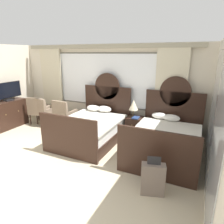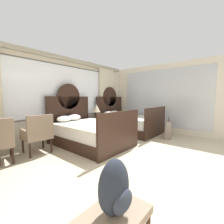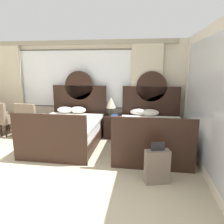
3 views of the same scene
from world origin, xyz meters
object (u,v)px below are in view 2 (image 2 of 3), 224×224
(table_lamp_on_nightstand, at_px, (97,108))
(book_on_nightstand, at_px, (100,117))
(bed_near_window, at_px, (90,132))
(suitcase_on_floor, at_px, (169,130))
(bed_near_mirror, at_px, (129,123))
(backpack_on_bench, at_px, (115,188))
(nightstand_between_beds, at_px, (98,126))
(armchair_by_window_left, at_px, (38,133))

(table_lamp_on_nightstand, bearing_deg, book_on_nightstand, -39.54)
(bed_near_window, height_order, book_on_nightstand, bed_near_window)
(table_lamp_on_nightstand, xyz_separation_m, suitcase_on_floor, (1.16, -2.27, -0.68))
(bed_near_mirror, bearing_deg, backpack_on_bench, -147.91)
(bed_near_window, distance_m, bed_near_mirror, 2.08)
(bed_near_mirror, relative_size, table_lamp_on_nightstand, 4.25)
(nightstand_between_beds, height_order, backpack_on_bench, backpack_on_bench)
(table_lamp_on_nightstand, relative_size, armchair_by_window_left, 0.53)
(table_lamp_on_nightstand, xyz_separation_m, backpack_on_bench, (-3.07, -3.33, -0.29))
(bed_near_window, relative_size, suitcase_on_floor, 2.95)
(nightstand_between_beds, relative_size, backpack_on_bench, 1.43)
(nightstand_between_beds, height_order, suitcase_on_floor, suitcase_on_floor)
(table_lamp_on_nightstand, height_order, suitcase_on_floor, table_lamp_on_nightstand)
(book_on_nightstand, bearing_deg, bed_near_mirror, -33.14)
(backpack_on_bench, bearing_deg, suitcase_on_floor, 14.09)
(table_lamp_on_nightstand, height_order, book_on_nightstand, table_lamp_on_nightstand)
(bed_near_mirror, height_order, nightstand_between_beds, bed_near_mirror)
(book_on_nightstand, distance_m, armchair_by_window_left, 2.42)
(bed_near_window, xyz_separation_m, bed_near_mirror, (2.08, -0.00, -0.00))
(nightstand_between_beds, relative_size, table_lamp_on_nightstand, 1.22)
(bed_near_mirror, bearing_deg, bed_near_window, 179.88)
(book_on_nightstand, height_order, armchair_by_window_left, armchair_by_window_left)
(bed_near_window, height_order, armchair_by_window_left, bed_near_window)
(bed_near_window, bearing_deg, suitcase_on_floor, -35.80)
(bed_near_window, bearing_deg, nightstand_between_beds, 34.74)
(backpack_on_bench, bearing_deg, nightstand_between_beds, 46.91)
(backpack_on_bench, bearing_deg, bed_near_mirror, 32.09)
(backpack_on_bench, height_order, suitcase_on_floor, backpack_on_bench)
(bed_near_window, height_order, nightstand_between_beds, bed_near_window)
(bed_near_mirror, bearing_deg, nightstand_between_beds, 144.91)
(bed_near_window, height_order, suitcase_on_floor, bed_near_window)
(table_lamp_on_nightstand, height_order, backpack_on_bench, table_lamp_on_nightstand)
(table_lamp_on_nightstand, bearing_deg, bed_near_mirror, -33.84)
(bed_near_mirror, distance_m, book_on_nightstand, 1.20)
(book_on_nightstand, height_order, suitcase_on_floor, suitcase_on_floor)
(nightstand_between_beds, xyz_separation_m, book_on_nightstand, (0.06, -0.09, 0.33))
(backpack_on_bench, distance_m, suitcase_on_floor, 4.37)
(armchair_by_window_left, bearing_deg, book_on_nightstand, 5.01)
(backpack_on_bench, bearing_deg, armchair_by_window_left, 75.79)
(bed_near_window, distance_m, book_on_nightstand, 1.30)
(bed_near_window, xyz_separation_m, table_lamp_on_nightstand, (0.99, 0.72, 0.60))
(bed_near_window, xyz_separation_m, suitcase_on_floor, (2.15, -1.55, -0.08))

